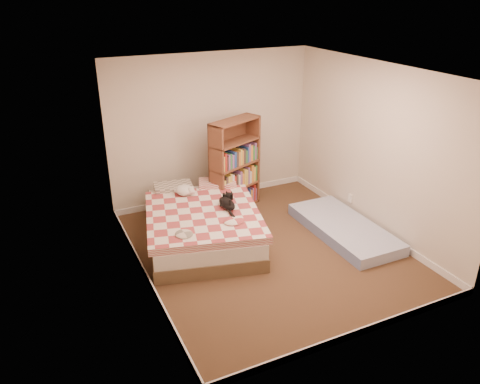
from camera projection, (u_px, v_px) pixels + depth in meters
name	position (u px, v px, depth m)	size (l,w,h in m)	color
room	(269.00, 171.00, 6.16)	(3.51, 4.01, 2.51)	#40321B
bed	(201.00, 222.00, 6.86)	(1.97, 2.44, 0.57)	brown
bookshelf	(234.00, 176.00, 7.70)	(1.04, 0.66, 1.53)	#57301D
floor_mattress	(344.00, 228.00, 7.05)	(0.84, 1.87, 0.17)	#7287BE
black_cat	(226.00, 202.00, 6.73)	(0.36, 0.69, 0.15)	black
white_dog	(185.00, 190.00, 7.12)	(0.31, 0.33, 0.14)	white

